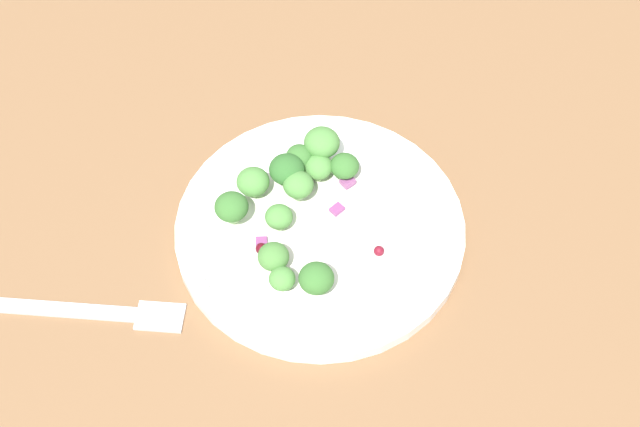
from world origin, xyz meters
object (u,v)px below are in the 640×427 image
object	(u,v)px
broccoli_floret_0	(298,185)
broccoli_floret_2	(345,166)
broccoli_floret_1	(253,185)
plate	(320,227)
fork	(77,310)

from	to	relation	value
broccoli_floret_0	broccoli_floret_2	world-z (taller)	broccoli_floret_0
broccoli_floret_0	broccoli_floret_1	bearing A→B (deg)	-5.69
broccoli_floret_0	broccoli_floret_1	world-z (taller)	broccoli_floret_0
plate	broccoli_floret_0	xyz separation A→B (cm)	(1.68, -2.37, 2.36)
plate	broccoli_floret_2	size ratio (longest dim) A/B	9.60
broccoli_floret_1	plate	bearing A→B (deg)	152.78
broccoli_floret_2	fork	distance (cm)	23.53
plate	broccoli_floret_1	world-z (taller)	broccoli_floret_1
broccoli_floret_2	broccoli_floret_1	bearing A→B (deg)	13.38
plate	broccoli_floret_2	world-z (taller)	broccoli_floret_2
plate	fork	distance (cm)	19.64
plate	fork	size ratio (longest dim) A/B	1.23
fork	broccoli_floret_1	bearing A→B (deg)	-143.20
plate	fork	bearing A→B (deg)	20.93
broccoli_floret_1	broccoli_floret_0	bearing A→B (deg)	174.31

